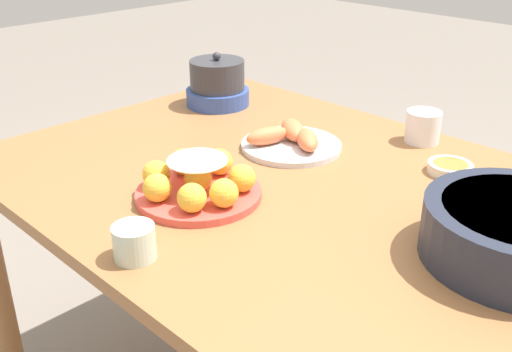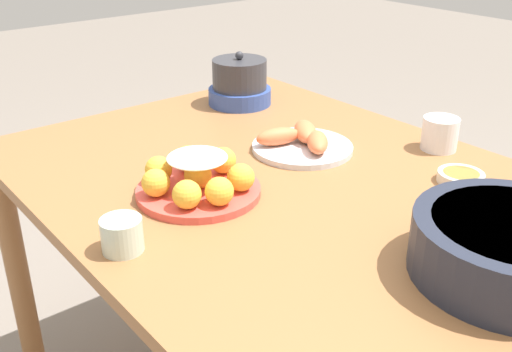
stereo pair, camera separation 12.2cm
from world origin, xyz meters
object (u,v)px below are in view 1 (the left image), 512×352
Objects in this scene: cup_near at (134,242)px; cup_far at (423,127)px; cake_plate at (197,182)px; seafood_platter at (291,141)px; warming_pot at (217,84)px; dining_table at (310,227)px; sauce_bowl at (450,168)px.

cup_far reaches higher than cup_near.
seafood_platter is (-0.04, 0.33, -0.01)m from cake_plate.
cake_plate is 0.60m from warming_pot.
cake_plate reaches higher than dining_table.
dining_table is at bearing -92.95° from cup_far.
seafood_platter is at bearing -127.64° from cup_far.
warming_pot is (-0.58, -0.16, 0.02)m from cup_far.
dining_table is at bearing 53.89° from cake_plate.
cup_near is at bearing -66.49° from cake_plate.
dining_table is at bearing -120.18° from sauce_bowl.
warming_pot is at bearing 128.42° from cup_near.
cup_near is at bearing -94.63° from cup_far.
dining_table is 0.42m from cup_far.
cup_far is at bearing 74.81° from cake_plate.
cake_plate reaches higher than seafood_platter.
sauce_bowl is 1.35× the size of cup_near.
warming_pot reaches higher than dining_table.
cake_plate is 0.24m from cup_near.
warming_pot is (-0.52, 0.65, 0.03)m from cup_near.
warming_pot is (-0.72, -0.04, 0.05)m from sauce_bowl.
cup_near reaches higher than dining_table.
cake_plate reaches higher than cup_near.
cup_near is 0.40× the size of warming_pot.
seafood_platter is 3.33× the size of cup_near.
sauce_bowl is 0.40× the size of seafood_platter.
sauce_bowl is (0.30, 0.47, -0.02)m from cake_plate.
cake_plate is 0.33m from seafood_platter.
dining_table is 0.63m from warming_pot.
dining_table is 17.11× the size of cup_far.
seafood_platter is (-0.18, 0.14, 0.11)m from dining_table.
seafood_platter is (-0.35, -0.14, 0.01)m from sauce_bowl.
cup_near reaches higher than sauce_bowl.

